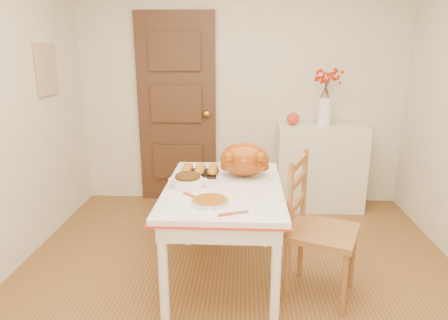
# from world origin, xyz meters

# --- Properties ---
(floor) EXTENTS (3.50, 4.00, 0.00)m
(floor) POSITION_xyz_m (0.00, 0.00, 0.00)
(floor) COLOR brown
(floor) RESTS_ON ground
(wall_back) EXTENTS (3.50, 0.00, 2.50)m
(wall_back) POSITION_xyz_m (0.00, 2.00, 1.25)
(wall_back) COLOR beige
(wall_back) RESTS_ON ground
(door_back) EXTENTS (0.85, 0.06, 2.06)m
(door_back) POSITION_xyz_m (-0.70, 1.97, 1.03)
(door_back) COLOR #3A2015
(door_back) RESTS_ON ground
(photo_board) EXTENTS (0.03, 0.35, 0.45)m
(photo_board) POSITION_xyz_m (-1.73, 1.20, 1.50)
(photo_board) COLOR #CCBE8A
(photo_board) RESTS_ON ground
(sideboard) EXTENTS (0.91, 0.40, 0.91)m
(sideboard) POSITION_xyz_m (0.85, 1.78, 0.45)
(sideboard) COLOR beige
(sideboard) RESTS_ON floor
(kitchen_table) EXTENTS (0.85, 1.23, 0.74)m
(kitchen_table) POSITION_xyz_m (-0.10, 0.32, 0.37)
(kitchen_table) COLOR white
(kitchen_table) RESTS_ON floor
(chair_oak) EXTENTS (0.58, 0.58, 1.00)m
(chair_oak) POSITION_xyz_m (0.58, 0.15, 0.50)
(chair_oak) COLOR brown
(chair_oak) RESTS_ON floor
(berry_vase) EXTENTS (0.31, 0.31, 0.59)m
(berry_vase) POSITION_xyz_m (0.86, 1.78, 1.20)
(berry_vase) COLOR white
(berry_vase) RESTS_ON sideboard
(apple) EXTENTS (0.13, 0.13, 0.13)m
(apple) POSITION_xyz_m (0.54, 1.78, 0.97)
(apple) COLOR red
(apple) RESTS_ON sideboard
(turkey_platter) EXTENTS (0.47, 0.39, 0.27)m
(turkey_platter) POSITION_xyz_m (0.04, 0.50, 0.87)
(turkey_platter) COLOR #904012
(turkey_platter) RESTS_ON kitchen_table
(pumpkin_pie) EXTENTS (0.27, 0.27, 0.05)m
(pumpkin_pie) POSITION_xyz_m (-0.17, -0.02, 0.76)
(pumpkin_pie) COLOR #8C4A0E
(pumpkin_pie) RESTS_ON kitchen_table
(stuffing_dish) EXTENTS (0.30, 0.25, 0.10)m
(stuffing_dish) POSITION_xyz_m (-0.36, 0.29, 0.79)
(stuffing_dish) COLOR #4A300D
(stuffing_dish) RESTS_ON kitchen_table
(rolls_tray) EXTENTS (0.29, 0.23, 0.08)m
(rolls_tray) POSITION_xyz_m (-0.30, 0.57, 0.78)
(rolls_tray) COLOR #A6661E
(rolls_tray) RESTS_ON kitchen_table
(pie_server) EXTENTS (0.20, 0.12, 0.01)m
(pie_server) POSITION_xyz_m (-0.02, -0.18, 0.74)
(pie_server) COLOR silver
(pie_server) RESTS_ON kitchen_table
(carving_knife) EXTENTS (0.25, 0.24, 0.01)m
(carving_knife) POSITION_xyz_m (-0.26, 0.06, 0.74)
(carving_knife) COLOR silver
(carving_knife) RESTS_ON kitchen_table
(drinking_glass) EXTENTS (0.08, 0.08, 0.12)m
(drinking_glass) POSITION_xyz_m (-0.05, 0.76, 0.80)
(drinking_glass) COLOR white
(drinking_glass) RESTS_ON kitchen_table
(shaker_pair) EXTENTS (0.10, 0.06, 0.09)m
(shaker_pair) POSITION_xyz_m (0.17, 0.83, 0.78)
(shaker_pair) COLOR white
(shaker_pair) RESTS_ON kitchen_table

